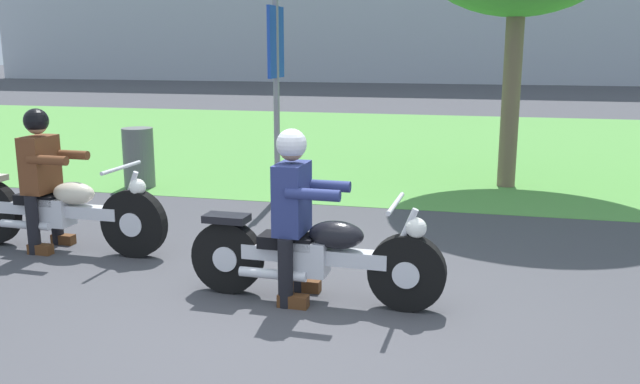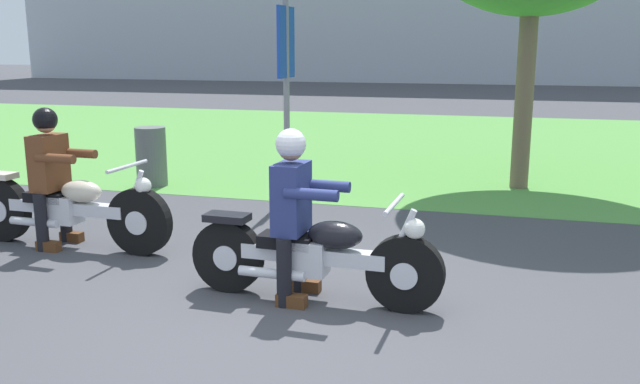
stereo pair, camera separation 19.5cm
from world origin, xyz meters
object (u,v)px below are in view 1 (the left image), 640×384
at_px(rider_follow, 42,168).
at_px(sign_banner, 276,68).
at_px(trash_can, 139,158).
at_px(motorcycle_lead, 315,256).
at_px(motorcycle_follow, 60,211).
at_px(rider_lead, 294,202).

distance_m(rider_follow, sign_banner, 3.29).
height_order(trash_can, sign_banner, sign_banner).
distance_m(motorcycle_lead, motorcycle_follow, 2.89).
xyz_separation_m(motorcycle_follow, sign_banner, (1.41, 2.75, 1.32)).
height_order(rider_lead, sign_banner, sign_banner).
relative_size(motorcycle_follow, trash_can, 2.69).
bearing_deg(trash_can, rider_lead, -47.76).
height_order(motorcycle_lead, rider_follow, rider_follow).
bearing_deg(rider_follow, rider_lead, -13.07).
distance_m(rider_follow, trash_can, 3.07).
relative_size(motorcycle_follow, rider_follow, 1.64).
xyz_separation_m(rider_lead, rider_follow, (-2.79, 0.74, 0.02)).
bearing_deg(rider_follow, motorcycle_lead, -12.40).
relative_size(motorcycle_lead, motorcycle_follow, 0.90).
bearing_deg(motorcycle_lead, trash_can, 135.32).
bearing_deg(motorcycle_follow, sign_banner, 64.66).
distance_m(trash_can, sign_banner, 2.53).
bearing_deg(rider_lead, motorcycle_lead, -0.89).
xyz_separation_m(rider_lead, trash_can, (-3.38, 3.72, -0.37)).
xyz_separation_m(rider_lead, motorcycle_follow, (-2.62, 0.73, -0.40)).
bearing_deg(trash_can, motorcycle_lead, -46.44).
height_order(rider_follow, trash_can, rider_follow).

